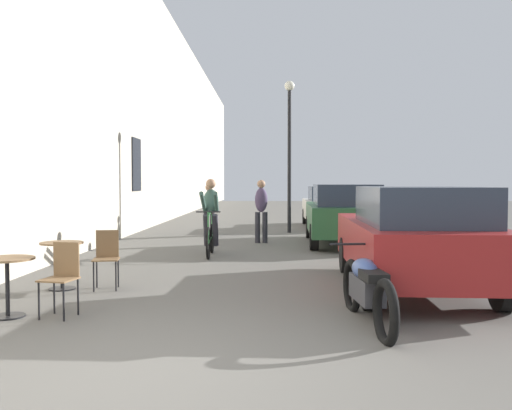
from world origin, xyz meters
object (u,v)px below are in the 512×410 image
street_lamp (289,137)px  parked_car_nearest (413,237)px  cafe_chair_near_toward_street (62,274)px  pedestrian_mid (209,207)px  cafe_table_mid (62,255)px  cafe_chair_mid_toward_street (107,255)px  cyclist_on_bicycle (211,219)px  cafe_table_near (7,274)px  parked_motorcycle (367,289)px  parked_car_second (344,213)px  pedestrian_near (261,207)px  parked_car_third (329,206)px

street_lamp → parked_car_nearest: (1.50, -9.55, -2.30)m
cafe_chair_near_toward_street → pedestrian_mid: 10.05m
cafe_table_mid → parked_car_nearest: bearing=0.6°
street_lamp → cafe_table_mid: bearing=-111.7°
cafe_chair_mid_toward_street → cyclist_on_bicycle: 4.13m
cafe_table_near → cafe_chair_mid_toward_street: cafe_chair_mid_toward_street is taller
street_lamp → cafe_chair_near_toward_street: bearing=-105.8°
pedestrian_mid → parked_car_nearest: size_ratio=0.36×
parked_motorcycle → cafe_chair_near_toward_street: bearing=175.1°
parked_car_nearest → parked_car_second: (-0.20, 6.18, 0.01)m
cafe_table_near → cafe_chair_mid_toward_street: (0.67, 1.81, -0.00)m
pedestrian_near → parked_motorcycle: pedestrian_near is taller
street_lamp → parked_car_nearest: 9.94m
street_lamp → parked_car_nearest: bearing=-81.1°
street_lamp → cafe_chair_mid_toward_street: bearing=-108.3°
pedestrian_mid → parked_car_third: size_ratio=0.38×
street_lamp → parked_car_second: street_lamp is taller
cafe_table_near → parked_car_third: (5.36, 13.58, 0.25)m
cafe_table_near → parked_car_second: 9.48m
parked_car_third → parked_motorcycle: (-1.08, -13.81, -0.37)m
cafe_chair_near_toward_street → parked_car_third: bearing=70.7°
parked_car_second → cyclist_on_bicycle: bearing=-146.0°
parked_car_nearest → parked_motorcycle: (-1.05, -2.02, -0.41)m
cafe_chair_mid_toward_street → parked_car_third: size_ratio=0.21×
cafe_chair_near_toward_street → parked_car_third: parked_car_third is taller
cyclist_on_bicycle → pedestrian_mid: bearing=96.6°
cafe_chair_near_toward_street → pedestrian_near: (2.32, 8.16, 0.44)m
pedestrian_near → pedestrian_mid: size_ratio=1.07×
pedestrian_mid → parked_car_nearest: bearing=-64.4°
parked_car_third → pedestrian_near: bearing=-114.3°
cafe_table_near → pedestrian_mid: size_ratio=0.45×
street_lamp → parked_car_second: (1.31, -3.37, -2.29)m
cafe_table_near → cafe_chair_mid_toward_street: 1.93m
pedestrian_mid → cafe_table_mid: bearing=-99.1°
cyclist_on_bicycle → pedestrian_mid: cyclist_on_bicycle is taller
cafe_chair_near_toward_street → parked_car_second: (4.49, 7.90, 0.30)m
pedestrian_near → parked_motorcycle: 8.59m
cafe_table_near → cafe_chair_mid_toward_street: size_ratio=0.81×
cafe_chair_near_toward_street → pedestrian_mid: bearing=86.0°
cafe_table_near → parked_car_second: bearing=57.2°
cafe_table_near → cafe_chair_near_toward_street: size_ratio=0.81×
cafe_table_mid → pedestrian_near: 7.15m
parked_car_nearest → street_lamp: bearing=98.9°
parked_motorcycle → pedestrian_mid: bearing=105.9°
cafe_table_mid → cafe_chair_mid_toward_street: (0.66, 0.08, -0.00)m
cafe_chair_mid_toward_street → pedestrian_near: (2.28, 6.43, 0.44)m
cyclist_on_bicycle → street_lamp: bearing=70.5°
street_lamp → parked_car_nearest: size_ratio=1.10×
parked_car_nearest → parked_car_third: parked_car_nearest is taller
cyclist_on_bicycle → parked_car_third: bearing=65.8°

